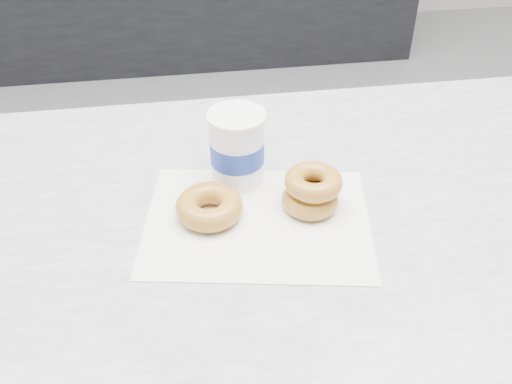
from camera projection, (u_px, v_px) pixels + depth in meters
ground at (255, 303)px, 1.92m from camera, size 5.00×5.00×0.00m
counter at (299, 376)px, 1.17m from camera, size 3.06×0.76×0.90m
wax_paper at (258, 221)px, 0.87m from camera, size 0.38×0.32×0.00m
donut_single at (209, 207)px, 0.87m from camera, size 0.14×0.14×0.04m
donut_stack at (312, 191)px, 0.88m from camera, size 0.13×0.13×0.06m
coffee_cup at (237, 147)px, 0.92m from camera, size 0.11×0.11×0.13m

